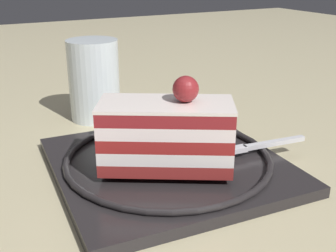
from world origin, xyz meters
The scene contains 6 objects.
ground_plane centered at (0.00, 0.00, 0.00)m, with size 2.40×2.40×0.00m, color tan.
dessert_plate centered at (-0.01, -0.02, 0.01)m, with size 0.23×0.23×0.02m.
cake_slice centered at (0.00, 0.00, 0.05)m, with size 0.13×0.11×0.09m.
whipped_cream_dollop centered at (0.01, -0.09, 0.03)m, with size 0.04×0.04×0.04m, color white.
fork centered at (-0.10, 0.01, 0.02)m, with size 0.11×0.02×0.00m.
drink_glass_near centered at (0.00, -0.20, 0.05)m, with size 0.07×0.07×0.10m.
Camera 1 is at (0.16, 0.31, 0.19)m, focal length 45.44 mm.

